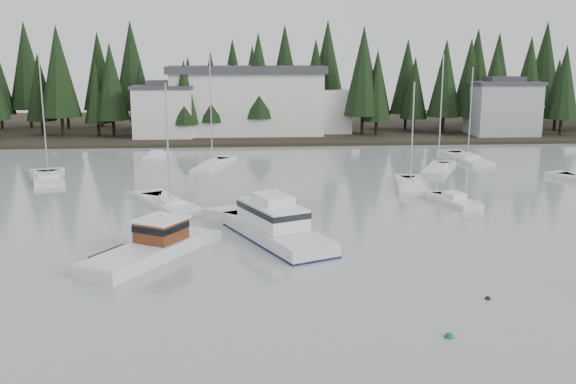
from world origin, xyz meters
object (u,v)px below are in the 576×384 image
(sailboat_0, at_px, (468,160))
(sailboat_2, at_px, (212,167))
(sailboat_10, at_px, (410,188))
(house_east_a, at_px, (502,107))
(sailboat_6, at_px, (170,206))
(sailboat_7, at_px, (49,180))
(sailboat_8, at_px, (438,170))
(runabout_1, at_px, (454,202))
(house_west, at_px, (164,110))
(lobster_boat_brown, at_px, (147,251))
(cabin_cruiser_center, at_px, (275,229))
(harbor_inn, at_px, (259,101))
(runabout_3, at_px, (156,158))

(sailboat_0, distance_m, sailboat_2, 32.36)
(sailboat_2, relative_size, sailboat_10, 1.22)
(house_east_a, height_order, sailboat_6, sailboat_6)
(sailboat_7, xyz_separation_m, sailboat_8, (43.32, 2.51, 0.01))
(house_east_a, distance_m, sailboat_6, 66.20)
(sailboat_8, distance_m, runabout_1, 16.63)
(sailboat_0, bearing_deg, house_east_a, -34.64)
(runabout_1, bearing_deg, sailboat_7, 53.56)
(house_west, relative_size, house_east_a, 0.90)
(lobster_boat_brown, relative_size, sailboat_6, 0.85)
(lobster_boat_brown, height_order, runabout_1, lobster_boat_brown)
(house_east_a, relative_size, sailboat_7, 0.76)
(sailboat_6, distance_m, sailboat_10, 24.22)
(cabin_cruiser_center, relative_size, sailboat_6, 1.08)
(sailboat_10, bearing_deg, house_west, 47.02)
(house_west, bearing_deg, house_east_a, -1.06)
(cabin_cruiser_center, bearing_deg, sailboat_8, -61.33)
(cabin_cruiser_center, height_order, sailboat_0, sailboat_0)
(harbor_inn, distance_m, runabout_1, 52.69)
(harbor_inn, height_order, sailboat_2, sailboat_2)
(sailboat_0, relative_size, sailboat_2, 0.89)
(sailboat_0, relative_size, sailboat_8, 0.89)
(harbor_inn, height_order, sailboat_10, harbor_inn)
(cabin_cruiser_center, distance_m, runabout_3, 40.31)
(cabin_cruiser_center, bearing_deg, runabout_3, -4.42)
(sailboat_2, bearing_deg, runabout_3, 61.49)
(harbor_inn, height_order, runabout_3, harbor_inn)
(lobster_boat_brown, bearing_deg, runabout_1, -30.01)
(house_east_a, relative_size, lobster_boat_brown, 1.09)
(harbor_inn, relative_size, lobster_boat_brown, 3.03)
(house_east_a, relative_size, runabout_1, 1.71)
(sailboat_8, bearing_deg, house_east_a, -7.71)
(sailboat_6, bearing_deg, sailboat_2, -36.40)
(house_east_a, relative_size, sailboat_0, 0.87)
(harbor_inn, bearing_deg, house_east_a, -6.36)
(sailboat_8, bearing_deg, runabout_3, 96.80)
(house_east_a, bearing_deg, sailboat_7, -153.10)
(sailboat_6, relative_size, runabout_1, 1.84)
(sailboat_7, distance_m, sailboat_10, 38.22)
(harbor_inn, distance_m, sailboat_7, 43.60)
(lobster_boat_brown, xyz_separation_m, sailboat_6, (-0.05, 14.75, -0.48))
(sailboat_0, bearing_deg, sailboat_6, 119.38)
(sailboat_0, distance_m, runabout_1, 25.35)
(sailboat_2, xyz_separation_m, sailboat_7, (-17.16, -6.92, 0.00))
(sailboat_0, height_order, sailboat_8, sailboat_8)
(runabout_3, bearing_deg, runabout_1, -124.14)
(house_east_a, height_order, sailboat_8, sailboat_8)
(house_west, bearing_deg, runabout_1, -56.23)
(house_west, distance_m, sailboat_10, 49.20)
(harbor_inn, relative_size, sailboat_8, 2.14)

